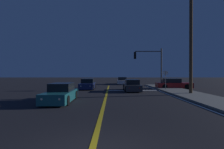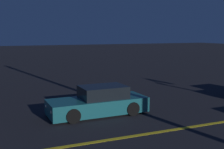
% 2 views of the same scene
% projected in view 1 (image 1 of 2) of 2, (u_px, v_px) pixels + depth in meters
% --- Properties ---
extents(sidewalk_right, '(3.20, 33.08, 0.15)m').
position_uv_depth(sidewalk_right, '(209.00, 100.00, 13.26)').
color(sidewalk_right, slate).
rests_on(sidewalk_right, ground).
extents(lane_line_center, '(0.20, 31.24, 0.01)m').
position_uv_depth(lane_line_center, '(105.00, 101.00, 13.25)').
color(lane_line_center, gold).
rests_on(lane_line_center, ground).
extents(lane_line_edge_right, '(0.16, 31.24, 0.01)m').
position_uv_depth(lane_line_edge_right, '(184.00, 100.00, 13.26)').
color(lane_line_edge_right, white).
rests_on(lane_line_edge_right, ground).
extents(stop_bar, '(6.29, 0.50, 0.01)m').
position_uv_depth(stop_bar, '(133.00, 90.00, 20.94)').
color(stop_bar, white).
rests_on(stop_bar, ground).
extents(car_mid_block_teal, '(1.88, 4.66, 1.34)m').
position_uv_depth(car_mid_block_teal, '(61.00, 94.00, 12.77)').
color(car_mid_block_teal, '#195960').
rests_on(car_mid_block_teal, ground).
extents(car_following_oncoming_navy, '(1.97, 4.31, 1.34)m').
position_uv_depth(car_following_oncoming_navy, '(87.00, 84.00, 23.03)').
color(car_following_oncoming_navy, navy).
rests_on(car_following_oncoming_navy, ground).
extents(car_far_approaching_red, '(4.69, 1.95, 1.34)m').
position_uv_depth(car_far_approaching_red, '(173.00, 84.00, 23.66)').
color(car_far_approaching_red, maroon).
rests_on(car_far_approaching_red, ground).
extents(car_parked_curb_white, '(2.02, 4.79, 1.34)m').
position_uv_depth(car_parked_curb_white, '(122.00, 81.00, 32.98)').
color(car_parked_curb_white, silver).
rests_on(car_parked_curb_white, ground).
extents(car_distant_tail_charcoal, '(1.85, 4.73, 1.34)m').
position_uv_depth(car_distant_tail_charcoal, '(131.00, 86.00, 20.53)').
color(car_distant_tail_charcoal, '#2D2D33').
rests_on(car_distant_tail_charcoal, ground).
extents(traffic_signal_near_right, '(3.73, 0.28, 5.36)m').
position_uv_depth(traffic_signal_near_right, '(151.00, 62.00, 23.22)').
color(traffic_signal_near_right, '#38383D').
rests_on(traffic_signal_near_right, ground).
extents(utility_pole_right, '(1.81, 0.32, 11.13)m').
position_uv_depth(utility_pole_right, '(191.00, 35.00, 16.97)').
color(utility_pole_right, '#4C3823').
rests_on(utility_pole_right, ground).
extents(street_sign_corner, '(0.56, 0.12, 2.37)m').
position_uv_depth(street_sign_corner, '(165.00, 77.00, 20.44)').
color(street_sign_corner, slate).
rests_on(street_sign_corner, ground).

